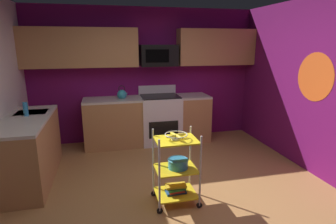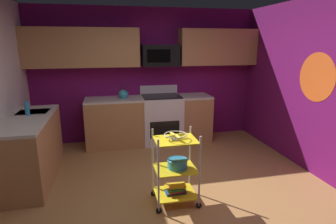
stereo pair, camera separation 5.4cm
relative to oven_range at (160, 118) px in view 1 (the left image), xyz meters
name	(u,v)px [view 1 (the left image)]	position (x,y,z in m)	size (l,w,h in m)	color
floor	(175,200)	(-0.24, -2.10, -0.50)	(4.40, 4.80, 0.04)	#A87542
wall_back	(145,75)	(-0.24, 0.33, 0.82)	(4.52, 0.06, 2.60)	#6B1156
wall_right	(336,91)	(1.99, -2.10, 0.82)	(0.06, 4.80, 2.60)	#6B1156
wall_flower_decal	(315,77)	(1.96, -1.73, 0.97)	(0.71, 0.71, 0.00)	#E5591E
counter_run	(108,130)	(-1.02, -0.46, -0.01)	(3.41, 2.24, 0.92)	#B27F4C
oven_range	(160,118)	(0.00, 0.00, 0.00)	(0.76, 0.65, 1.10)	white
upper_cabinets	(143,47)	(-0.29, 0.13, 1.37)	(4.40, 0.33, 0.70)	#B27F4C
microwave	(159,55)	(0.00, 0.10, 1.22)	(0.70, 0.39, 0.40)	black
rolling_cart	(176,169)	(-0.26, -2.18, -0.03)	(0.56, 0.41, 0.91)	silver
fruit_bowl	(176,136)	(-0.26, -2.18, 0.40)	(0.27, 0.27, 0.07)	silver
mixing_bowl_large	(178,163)	(-0.23, -2.18, 0.04)	(0.25, 0.25, 0.11)	#338CBF
book_stack	(176,189)	(-0.26, -2.18, -0.30)	(0.26, 0.17, 0.11)	#1E4C8C
kettle	(122,94)	(-0.73, 0.00, 0.52)	(0.21, 0.18, 0.26)	teal
dish_soap_bottle	(26,109)	(-2.15, -0.99, 0.54)	(0.06, 0.06, 0.20)	#2D8CBF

